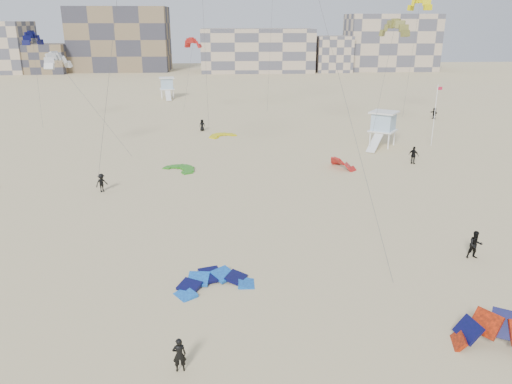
{
  "coord_description": "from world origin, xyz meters",
  "views": [
    {
      "loc": [
        1.63,
        -20.62,
        14.44
      ],
      "look_at": [
        3.05,
        6.0,
        5.21
      ],
      "focal_mm": 35.0,
      "sensor_mm": 36.0,
      "label": 1
    }
  ],
  "objects_px": {
    "kite_ground_blue": "(214,286)",
    "kitesurfer_main": "(179,355)",
    "lifeguard_tower_near": "(383,129)",
    "kite_ground_orange": "(501,352)"
  },
  "relations": [
    {
      "from": "kitesurfer_main",
      "to": "lifeguard_tower_near",
      "type": "relative_size",
      "value": 0.26
    },
    {
      "from": "kite_ground_blue",
      "to": "kite_ground_orange",
      "type": "relative_size",
      "value": 0.96
    },
    {
      "from": "kitesurfer_main",
      "to": "lifeguard_tower_near",
      "type": "height_order",
      "value": "lifeguard_tower_near"
    },
    {
      "from": "kitesurfer_main",
      "to": "kite_ground_orange",
      "type": "bearing_deg",
      "value": 174.03
    },
    {
      "from": "kite_ground_blue",
      "to": "kite_ground_orange",
      "type": "bearing_deg",
      "value": -44.38
    },
    {
      "from": "kite_ground_blue",
      "to": "kite_ground_orange",
      "type": "xyz_separation_m",
      "value": [
        13.29,
        -6.74,
        0.0
      ]
    },
    {
      "from": "kite_ground_blue",
      "to": "kitesurfer_main",
      "type": "height_order",
      "value": "kitesurfer_main"
    },
    {
      "from": "kite_ground_blue",
      "to": "kitesurfer_main",
      "type": "bearing_deg",
      "value": -117.7
    },
    {
      "from": "kite_ground_blue",
      "to": "kitesurfer_main",
      "type": "distance_m",
      "value": 7.37
    },
    {
      "from": "kite_ground_orange",
      "to": "lifeguard_tower_near",
      "type": "height_order",
      "value": "lifeguard_tower_near"
    }
  ]
}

